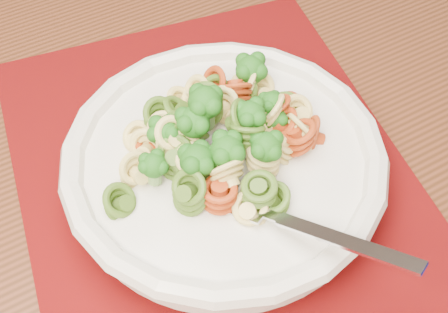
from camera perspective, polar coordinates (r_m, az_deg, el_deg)
The scene contains 5 objects.
dining_table at distance 0.61m, azimuth 7.34°, elevation -8.65°, with size 1.63×1.35×0.70m.
placemat at distance 0.54m, azimuth -0.66°, elevation -2.30°, with size 0.42×0.33×0.00m, color #580903.
pasta_bowl at distance 0.51m, azimuth 0.00°, elevation -0.67°, with size 0.27×0.27×0.05m.
pasta_broccoli_heap at distance 0.50m, azimuth 0.00°, elevation 0.43°, with size 0.23×0.23×0.06m, color #D6BC69, non-canonical shape.
fork at distance 0.47m, azimuth 2.60°, elevation -4.83°, with size 0.19×0.02×0.01m, color silver, non-canonical shape.
Camera 1 is at (0.04, 0.25, 1.13)m, focal length 50.00 mm.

